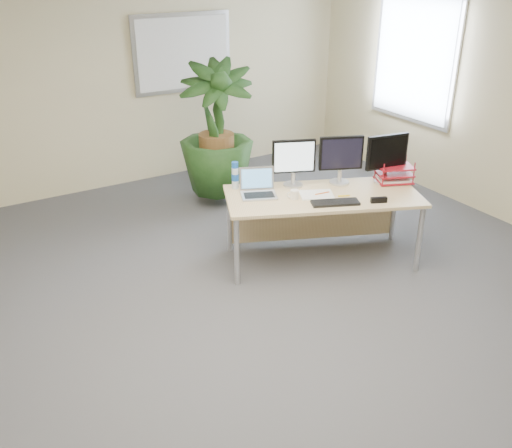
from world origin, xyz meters
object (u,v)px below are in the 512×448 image
floor_plant (216,141)px  monitor_right (341,157)px  desk (320,205)px  monitor_left (294,160)px  laptop (258,188)px

floor_plant → monitor_right: (0.49, -1.60, 0.20)m
desk → floor_plant: floor_plant is taller
floor_plant → monitor_right: size_ratio=3.24×
monitor_left → monitor_right: 0.45m
desk → monitor_right: monitor_right is taller
desk → laptop: size_ratio=4.78×
monitor_right → laptop: size_ratio=1.15×
desk → laptop: 0.62m
desk → monitor_right: (0.27, 0.06, 0.41)m
monitor_left → monitor_right: (0.42, -0.17, 0.01)m
desk → monitor_right: bearing=12.5°
floor_plant → laptop: size_ratio=3.73×
desk → monitor_left: (-0.15, 0.23, 0.40)m
laptop → monitor_right: bearing=-12.2°
desk → monitor_right: size_ratio=4.15×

